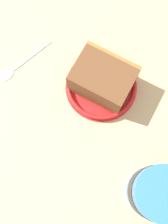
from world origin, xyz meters
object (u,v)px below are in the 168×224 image
Objects in this scene: small_plate at (101,86)px; teaspoon at (15,68)px; cake_slice at (103,79)px; tea_mug at (157,193)px.

small_plate is 1.08× the size of teaspoon.
cake_slice is 1.05× the size of teaspoon.
small_plate is 2.99cm from cake_slice.
cake_slice is 1.21× the size of tea_mug.
tea_mug reaches higher than small_plate.
small_plate is 16.46cm from teaspoon.
cake_slice is 20.63cm from tea_mug.
teaspoon is at bearing -37.74° from small_plate.
tea_mug is at bearing 87.99° from cake_slice.
tea_mug reaches higher than cake_slice.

